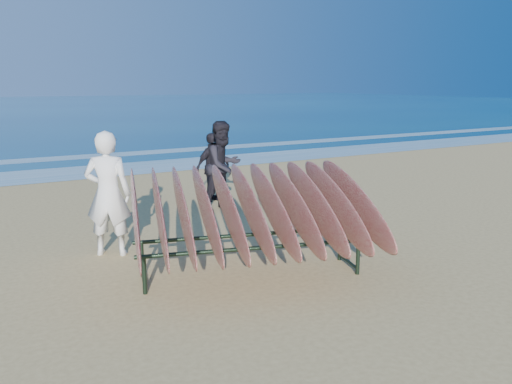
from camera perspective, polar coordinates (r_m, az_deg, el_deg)
ground at (r=8.24m, az=2.85°, el=-7.45°), size 120.00×120.00×0.00m
foam_near at (r=17.26m, az=-15.70°, el=2.20°), size 160.00×160.00×0.00m
foam_far at (r=20.63m, az=-18.23°, el=3.51°), size 160.00×160.00×0.00m
surfboard_rack at (r=7.45m, az=-0.57°, el=-1.77°), size 3.81×3.51×1.61m
person_white at (r=8.69m, az=-15.32°, el=-0.17°), size 0.85×0.77×1.96m
person_dark_a at (r=11.45m, az=-3.46°, el=2.78°), size 1.08×0.94×1.88m
person_dark_b at (r=12.33m, az=-4.57°, el=2.63°), size 0.97×0.56×1.56m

